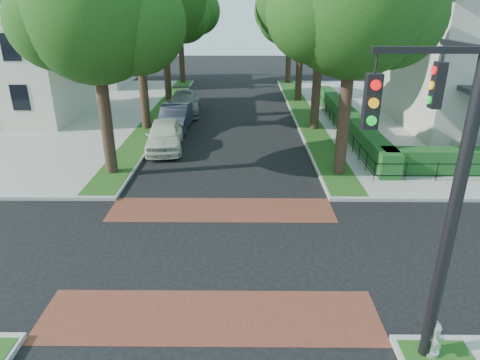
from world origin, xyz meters
name	(u,v)px	position (x,y,z in m)	size (l,w,h in m)	color
ground	(217,252)	(0.00, 0.00, 0.00)	(120.00, 120.00, 0.00)	black
crosswalk_far	(222,210)	(0.00, 3.20, 0.01)	(9.00, 2.20, 0.01)	brown
crosswalk_near	(210,316)	(0.00, -3.20, 0.01)	(9.00, 2.20, 0.01)	brown
grass_strip_ne	(304,114)	(5.40, 19.10, 0.16)	(1.60, 29.80, 0.02)	#1C4714
grass_strip_nw	(160,113)	(-5.40, 19.10, 0.16)	(1.60, 29.80, 0.02)	#1C4714
tree_right_near	(355,6)	(5.60, 7.24, 7.63)	(7.75, 6.67, 10.66)	black
tree_right_far	(303,15)	(5.60, 24.22, 6.91)	(7.25, 6.23, 9.74)	black
tree_right_back	(292,9)	(5.60, 33.23, 7.27)	(7.50, 6.45, 10.20)	black
tree_left_near	(97,15)	(-5.40, 7.23, 7.27)	(7.50, 6.45, 10.20)	black
tree_left_far	(165,12)	(-5.40, 24.22, 7.12)	(7.00, 6.02, 9.86)	black
tree_left_back	(181,8)	(-5.40, 33.24, 7.41)	(7.75, 6.66, 10.44)	black
hedge_main_road	(348,120)	(7.70, 15.00, 0.75)	(1.00, 18.00, 1.20)	#18471B
fence_main_road	(336,122)	(6.90, 15.00, 0.60)	(0.06, 18.00, 0.90)	black
house_left_near	(4,46)	(-15.49, 17.99, 5.04)	(10.00, 9.00, 10.14)	beige
house_left_far	(78,34)	(-15.49, 31.99, 5.04)	(10.00, 9.00, 10.14)	beige
traffic_signal	(447,168)	(4.89, -4.41, 4.71)	(2.17, 2.00, 8.00)	black
parked_car_front	(164,135)	(-3.60, 11.00, 0.83)	(1.96, 4.88, 1.66)	silver
parked_car_middle	(175,118)	(-3.60, 15.12, 0.83)	(1.75, 5.03, 1.66)	#202430
parked_car_rear	(184,103)	(-3.60, 19.76, 0.81)	(2.27, 5.58, 1.62)	slate
fire_hydrant	(433,339)	(5.24, -4.61, 0.59)	(0.48, 0.49, 0.92)	silver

